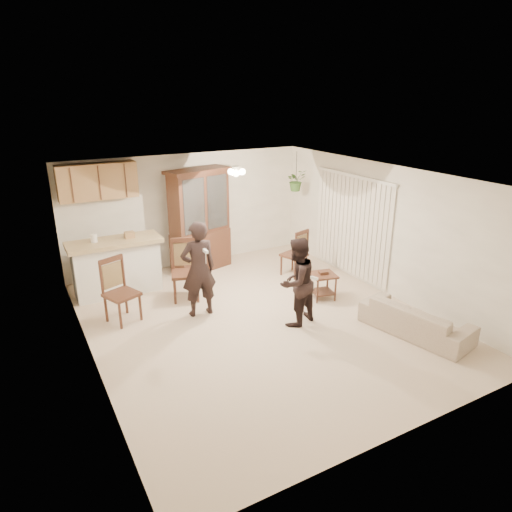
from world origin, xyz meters
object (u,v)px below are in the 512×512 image
sofa (416,313)px  adult (198,267)px  chair_hutch_left (186,283)px  chair_bar (123,304)px  side_table (323,286)px  chair_hutch_right (294,262)px  child (296,287)px  china_hutch (200,221)px

sofa → adult: (-2.82, 2.35, 0.53)m
adult → chair_hutch_left: (0.01, 0.73, -0.57)m
sofa → chair_bar: 4.91m
chair_bar → side_table: bearing=-36.2°
side_table → adult: bearing=167.2°
sofa → side_table: (-0.51, 1.83, -0.11)m
side_table → chair_hutch_right: 1.27m
child → chair_hutch_left: size_ratio=1.17×
child → chair_bar: size_ratio=1.20×
china_hutch → chair_bar: size_ratio=1.99×
chair_bar → china_hutch: bearing=16.1°
sofa → chair_bar: (-4.07, 2.75, -0.05)m
sofa → child: bearing=38.4°
sofa → child: size_ratio=1.39×
chair_bar → adult: bearing=-39.2°
sofa → chair_bar: size_ratio=1.67×
child → chair_bar: 2.99m
child → chair_hutch_right: size_ratio=1.30×
sofa → china_hutch: (-1.94, 4.40, 0.74)m
child → china_hutch: bearing=-100.2°
chair_hutch_left → chair_bar: bearing=-146.6°
china_hutch → chair_hutch_left: 1.76m
chair_bar → sofa: bearing=-55.7°
child → chair_hutch_right: child is taller
sofa → child: (-1.52, 1.24, 0.31)m
sofa → side_table: sofa is taller
sofa → chair_bar: bearing=43.7°
sofa → adult: bearing=37.8°
chair_bar → chair_hutch_left: 1.31m
sofa → chair_hutch_left: bearing=30.0°
sofa → adult: adult is taller
adult → china_hutch: size_ratio=0.81×
adult → side_table: size_ratio=3.23×
side_table → chair_hutch_left: 2.61m
side_table → chair_bar: chair_bar is taller
sofa → side_table: bearing=3.4°
china_hutch → side_table: china_hutch is taller
child → chair_hutch_left: bearing=-72.8°
chair_hutch_left → chair_hutch_right: (2.46, 0.01, -0.03)m
side_table → chair_hutch_left: bearing=151.3°
side_table → china_hutch: bearing=119.0°
chair_bar → chair_hutch_right: 3.74m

